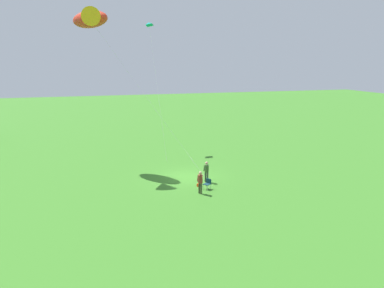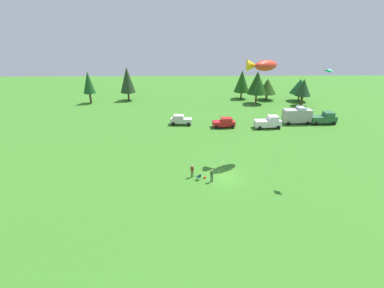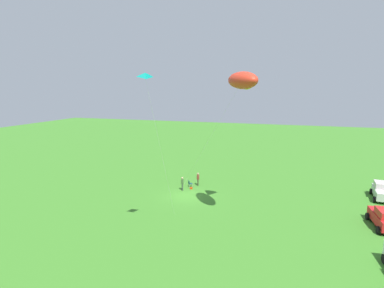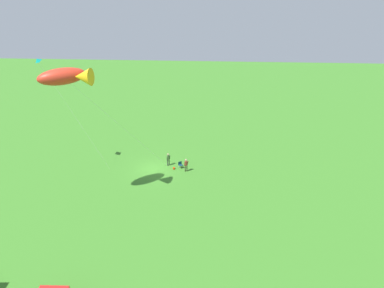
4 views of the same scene
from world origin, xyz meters
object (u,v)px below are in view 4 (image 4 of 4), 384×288
Objects in this scene: folding_chair at (180,164)px; backpack_on_grass at (174,168)px; kite_large_fish at (67,77)px; kite_delta_teal at (38,61)px; person_kite_flyer at (168,158)px; person_spectator at (186,164)px.

folding_chair reaches higher than backpack_on_grass.
kite_delta_teal is (6.29, -6.27, 0.19)m from kite_large_fish.
backpack_on_grass is at bearing 11.88° from person_kite_flyer.
kite_large_fish reaches higher than backpack_on_grass.
kite_delta_teal is at bearing -112.27° from person_kite_flyer.
kite_delta_teal is (15.26, 1.57, 13.03)m from folding_chair.
backpack_on_grass is at bearing -127.65° from person_spectator.
kite_large_fish reaches higher than person_kite_flyer.
person_kite_flyer is 1.00× the size of person_spectator.
folding_chair is 0.47× the size of person_spectator.
person_kite_flyer and person_spectator have the same top height.
person_kite_flyer is 2.79m from person_spectator.
kite_delta_teal reaches higher than backpack_on_grass.
backpack_on_grass is at bearing -175.53° from kite_delta_teal.
kite_large_fish is (7.35, 8.31, 12.31)m from person_kite_flyer.
kite_large_fish reaches higher than folding_chair.
kite_large_fish is at bearing -83.86° from folding_chair.
person_spectator is 1.90m from backpack_on_grass.
backpack_on_grass is (0.79, 0.44, -0.38)m from folding_chair.
person_spectator is at bearing 165.36° from backpack_on_grass.
kite_delta_teal reaches higher than folding_chair.
person_kite_flyer is at bearing -141.45° from person_spectator.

